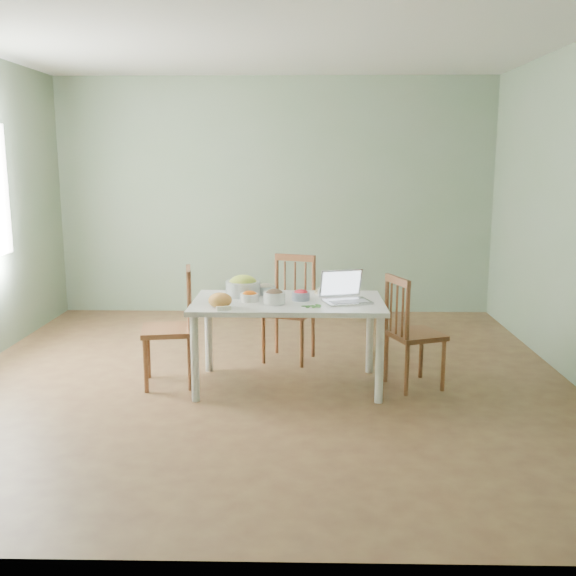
{
  "coord_description": "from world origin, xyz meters",
  "views": [
    {
      "loc": [
        0.32,
        -5.16,
        1.77
      ],
      "look_at": [
        0.21,
        -0.14,
        0.79
      ],
      "focal_mm": 41.18,
      "sensor_mm": 36.0,
      "label": 1
    }
  ],
  "objects_px": {
    "dining_table": "(288,344)",
    "bowl_squash": "(243,286)",
    "chair_right": "(415,332)",
    "bread_boule": "(220,300)",
    "chair_left": "(167,327)",
    "laptop": "(348,287)",
    "chair_far": "(289,309)"
  },
  "relations": [
    {
      "from": "chair_far",
      "to": "chair_left",
      "type": "height_order",
      "value": "chair_left"
    },
    {
      "from": "dining_table",
      "to": "bread_boule",
      "type": "height_order",
      "value": "bread_boule"
    },
    {
      "from": "dining_table",
      "to": "chair_right",
      "type": "relative_size",
      "value": 1.66
    },
    {
      "from": "dining_table",
      "to": "laptop",
      "type": "xyz_separation_m",
      "value": [
        0.46,
        -0.06,
        0.47
      ]
    },
    {
      "from": "laptop",
      "to": "dining_table",
      "type": "bearing_deg",
      "value": 155.63
    },
    {
      "from": "chair_right",
      "to": "chair_left",
      "type": "bearing_deg",
      "value": 69.62
    },
    {
      "from": "chair_left",
      "to": "bowl_squash",
      "type": "bearing_deg",
      "value": 94.38
    },
    {
      "from": "bread_boule",
      "to": "laptop",
      "type": "distance_m",
      "value": 0.98
    },
    {
      "from": "dining_table",
      "to": "chair_left",
      "type": "height_order",
      "value": "chair_left"
    },
    {
      "from": "bread_boule",
      "to": "chair_left",
      "type": "bearing_deg",
      "value": 148.28
    },
    {
      "from": "dining_table",
      "to": "chair_left",
      "type": "relative_size",
      "value": 1.58
    },
    {
      "from": "laptop",
      "to": "bread_boule",
      "type": "bearing_deg",
      "value": 175.18
    },
    {
      "from": "chair_right",
      "to": "bowl_squash",
      "type": "distance_m",
      "value": 1.41
    },
    {
      "from": "chair_left",
      "to": "chair_far",
      "type": "bearing_deg",
      "value": 115.15
    },
    {
      "from": "chair_right",
      "to": "bread_boule",
      "type": "bearing_deg",
      "value": 80.35
    },
    {
      "from": "dining_table",
      "to": "chair_right",
      "type": "distance_m",
      "value": 1.0
    },
    {
      "from": "dining_table",
      "to": "chair_right",
      "type": "xyz_separation_m",
      "value": [
        1.0,
        0.01,
        0.1
      ]
    },
    {
      "from": "dining_table",
      "to": "bowl_squash",
      "type": "bearing_deg",
      "value": 154.33
    },
    {
      "from": "chair_right",
      "to": "laptop",
      "type": "relative_size",
      "value": 2.6
    },
    {
      "from": "bowl_squash",
      "to": "laptop",
      "type": "distance_m",
      "value": 0.86
    },
    {
      "from": "chair_far",
      "to": "laptop",
      "type": "relative_size",
      "value": 2.72
    },
    {
      "from": "chair_left",
      "to": "laptop",
      "type": "bearing_deg",
      "value": 76.49
    },
    {
      "from": "chair_far",
      "to": "laptop",
      "type": "distance_m",
      "value": 0.95
    },
    {
      "from": "laptop",
      "to": "chair_far",
      "type": "bearing_deg",
      "value": 104.95
    },
    {
      "from": "chair_left",
      "to": "bread_boule",
      "type": "relative_size",
      "value": 5.37
    },
    {
      "from": "chair_left",
      "to": "bowl_squash",
      "type": "distance_m",
      "value": 0.68
    },
    {
      "from": "chair_far",
      "to": "bread_boule",
      "type": "distance_m",
      "value": 1.11
    },
    {
      "from": "chair_right",
      "to": "laptop",
      "type": "distance_m",
      "value": 0.66
    },
    {
      "from": "bowl_squash",
      "to": "laptop",
      "type": "bearing_deg",
      "value": -16.0
    },
    {
      "from": "dining_table",
      "to": "laptop",
      "type": "height_order",
      "value": "laptop"
    },
    {
      "from": "dining_table",
      "to": "chair_far",
      "type": "bearing_deg",
      "value": 90.85
    },
    {
      "from": "laptop",
      "to": "chair_right",
      "type": "bearing_deg",
      "value": -9.14
    }
  ]
}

